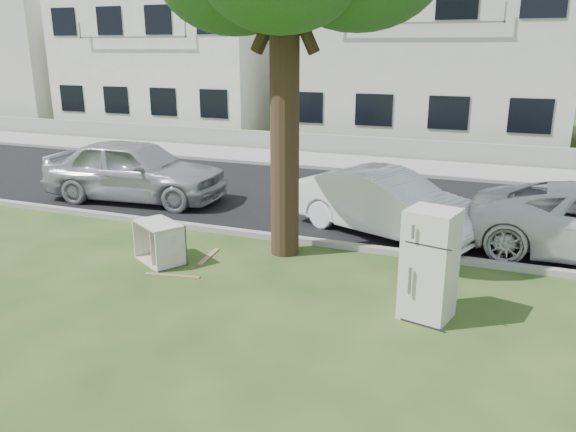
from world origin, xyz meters
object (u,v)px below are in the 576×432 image
at_px(cabinet, 160,242).
at_px(car_left, 135,170).
at_px(fridge, 429,265).
at_px(car_center, 387,203).

relative_size(cabinet, car_left, 0.20).
xyz_separation_m(fridge, car_left, (-8.05, 4.09, -0.02)).
distance_m(car_center, car_left, 6.69).
distance_m(fridge, car_left, 9.03).
distance_m(fridge, cabinet, 5.01).
height_order(fridge, cabinet, fridge).
bearing_deg(car_left, fridge, -122.23).
distance_m(cabinet, car_center, 4.79).
bearing_deg(cabinet, fridge, 24.69).
relative_size(cabinet, car_center, 0.23).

